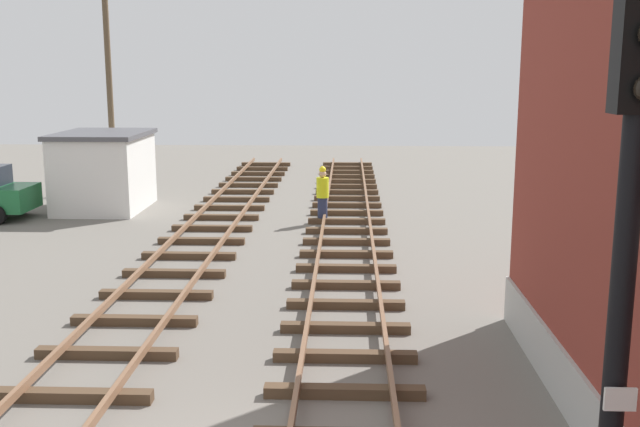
% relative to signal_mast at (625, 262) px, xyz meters
% --- Properties ---
extents(signal_mast, '(0.36, 0.40, 5.80)m').
position_rel_signal_mast_xyz_m(signal_mast, '(0.00, 0.00, 0.00)').
color(signal_mast, black).
rests_on(signal_mast, ground).
extents(control_hut, '(3.00, 3.80, 2.76)m').
position_rel_signal_mast_xyz_m(control_hut, '(-10.72, 20.52, -2.23)').
color(control_hut, silver).
rests_on(control_hut, ground).
extents(utility_pole_far, '(1.80, 0.24, 9.02)m').
position_rel_signal_mast_xyz_m(utility_pole_far, '(-11.67, 24.64, 1.09)').
color(utility_pole_far, brown).
rests_on(utility_pole_far, ground).
extents(track_worker_foreground, '(0.40, 0.40, 1.87)m').
position_rel_signal_mast_xyz_m(track_worker_foreground, '(-2.87, 18.40, -2.69)').
color(track_worker_foreground, '#262D4C').
rests_on(track_worker_foreground, ground).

